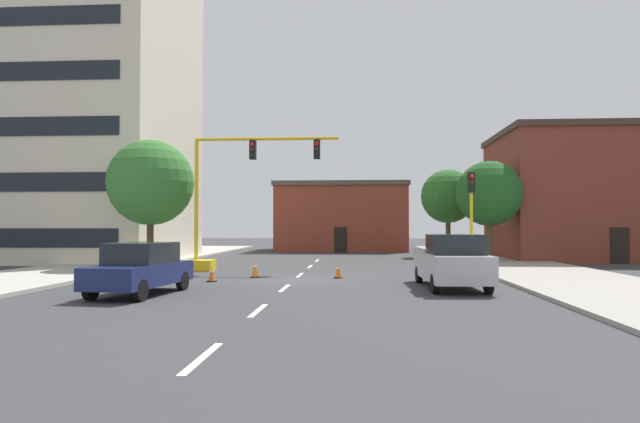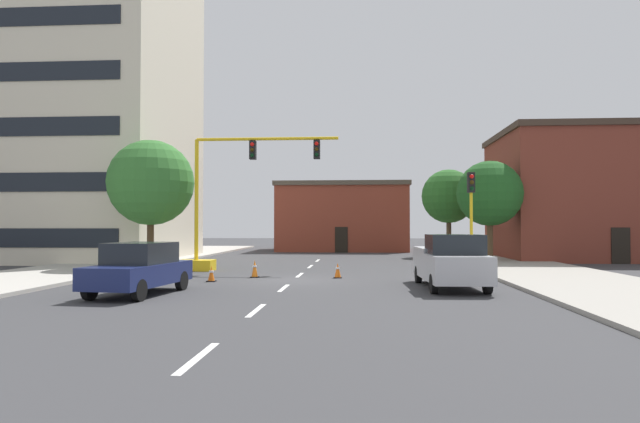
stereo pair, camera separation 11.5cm
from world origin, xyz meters
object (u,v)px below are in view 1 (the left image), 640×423
tree_right_far (448,196)px  traffic_cone_roadside_c (255,269)px  tree_right_mid (489,194)px  traffic_cone_roadside_b (338,270)px  traffic_cone_roadside_a (212,274)px  pickup_truck_silver (451,262)px  traffic_light_pole_right (471,200)px  sedan_navy_near_left (141,268)px  traffic_signal_gantry (216,228)px  tree_left_near (151,183)px

tree_right_far → traffic_cone_roadside_c: tree_right_far is taller
tree_right_mid → traffic_cone_roadside_b: 14.27m
traffic_cone_roadside_a → pickup_truck_silver: bearing=-10.5°
traffic_cone_roadside_a → traffic_cone_roadside_c: bearing=53.8°
traffic_light_pole_right → sedan_navy_near_left: traffic_light_pole_right is taller
sedan_navy_near_left → traffic_cone_roadside_a: sedan_navy_near_left is taller
traffic_light_pole_right → traffic_cone_roadside_b: (-6.17, -1.88, -3.19)m
traffic_cone_roadside_a → traffic_cone_roadside_c: 2.43m
traffic_signal_gantry → sedan_navy_near_left: size_ratio=1.76×
tree_left_near → tree_right_mid: bearing=17.3°
tree_left_near → tree_right_mid: 20.01m
traffic_light_pole_right → sedan_navy_near_left: 15.29m
traffic_signal_gantry → tree_left_near: bearing=167.2°
tree_left_near → sedan_navy_near_left: (3.80, -10.91, -3.70)m
traffic_cone_roadside_c → tree_left_near: bearing=145.5°
traffic_signal_gantry → tree_right_mid: 16.92m
traffic_light_pole_right → pickup_truck_silver: 6.44m
pickup_truck_silver → traffic_cone_roadside_a: pickup_truck_silver is taller
tree_right_far → tree_left_near: 21.96m
tree_right_far → traffic_cone_roadside_c: 21.16m
traffic_cone_roadside_b → traffic_cone_roadside_a: bearing=-159.0°
traffic_light_pole_right → tree_right_far: (1.36, 15.57, 0.95)m
traffic_light_pole_right → tree_right_far: tree_right_far is taller
traffic_light_pole_right → tree_left_near: size_ratio=0.70×
traffic_light_pole_right → tree_left_near: tree_left_near is taller
traffic_signal_gantry → tree_right_far: bearing=44.8°
tree_left_near → traffic_cone_roadside_b: tree_left_near is taller
tree_left_near → sedan_navy_near_left: tree_left_near is taller
traffic_cone_roadside_b → tree_right_far: bearing=66.7°
tree_right_far → traffic_signal_gantry: bearing=-135.2°
traffic_cone_roadside_b → traffic_cone_roadside_c: traffic_cone_roadside_c is taller
pickup_truck_silver → traffic_cone_roadside_c: (-8.00, 3.72, -0.59)m
tree_right_mid → pickup_truck_silver: tree_right_mid is taller
traffic_signal_gantry → tree_right_mid: traffic_signal_gantry is taller
traffic_light_pole_right → tree_right_mid: 8.99m
tree_right_mid → traffic_cone_roadside_a: bearing=-138.7°
traffic_signal_gantry → traffic_cone_roadside_b: 7.58m
traffic_light_pole_right → traffic_cone_roadside_c: bearing=-169.2°
traffic_signal_gantry → tree_right_mid: bearing=23.9°
traffic_signal_gantry → sedan_navy_near_left: bearing=-89.7°
sedan_navy_near_left → tree_right_mid: bearing=47.8°
tree_right_far → tree_right_mid: bearing=-78.7°
tree_right_far → tree_left_near: (-17.69, -13.01, 0.12)m
traffic_light_pole_right → tree_right_mid: (2.77, 8.52, 0.75)m
traffic_cone_roadside_a → traffic_cone_roadside_b: bearing=21.0°
tree_left_near → tree_right_mid: tree_left_near is taller
traffic_light_pole_right → tree_right_far: bearing=85.0°
traffic_signal_gantry → tree_left_near: size_ratio=1.19×
traffic_cone_roadside_c → tree_right_mid: bearing=39.5°
traffic_cone_roadside_a → traffic_cone_roadside_b: (5.13, 1.97, 0.02)m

